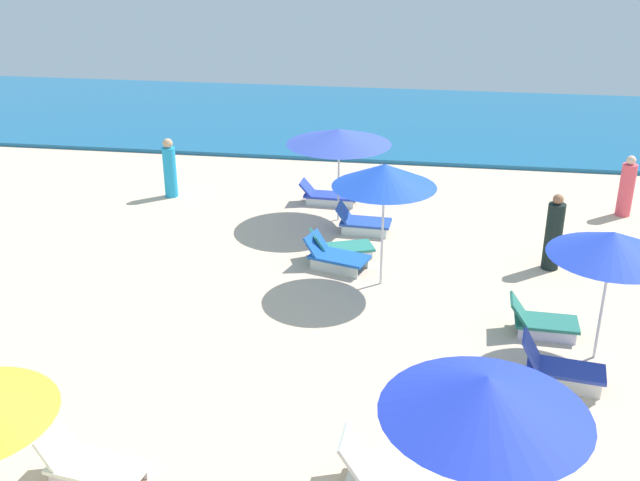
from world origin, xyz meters
The scene contains 16 objects.
ocean centered at (0.00, 24.97, 0.06)m, with size 60.00×10.06×0.12m, color #165B8A.
umbrella_0 centered at (4.91, 9.68, 2.11)m, with size 2.03×2.03×2.32m.
lounge_chair_0_0 centered at (4.18, 8.78, 0.29)m, with size 1.40×0.76×0.80m.
lounge_chair_0_1 centered at (4.07, 10.35, 0.26)m, with size 1.25×0.68×0.67m.
umbrella_1 centered at (-0.21, 15.26, 2.12)m, with size 2.50×2.50×2.30m.
lounge_chair_1_0 centered at (-0.64, 16.33, 0.23)m, with size 1.51×0.63×0.59m.
lounge_chair_1_1 centered at (0.44, 14.56, 0.26)m, with size 1.31×0.72×0.66m.
umbrella_2 centered at (1.09, 11.93, 2.33)m, with size 2.05×2.05×2.55m.
lounge_chair_2_0 centered at (0.07, 12.53, 0.27)m, with size 1.45×1.01×0.70m.
lounge_chair_2_1 centered at (0.09, 13.07, 0.23)m, with size 1.49×1.05×0.66m.
umbrella_3 centered at (2.67, 4.79, 2.37)m, with size 2.26×2.26×2.60m.
lounge_chair_3_0 centered at (1.61, 5.98, 0.25)m, with size 1.37×0.73×0.73m.
lounge_chair_4_1 centered at (-2.26, 5.49, 0.25)m, with size 1.46×0.80×0.69m.
beachgoer_2 centered at (4.59, 13.20, 0.78)m, with size 0.50×0.50×1.67m.
beachgoer_3 centered at (6.78, 16.65, 0.71)m, with size 0.51×0.51×1.55m.
beachgoer_4 centered at (-4.82, 16.28, 0.75)m, with size 0.48×0.48×1.59m.
Camera 1 is at (1.94, -1.99, 7.00)m, focal length 42.67 mm.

